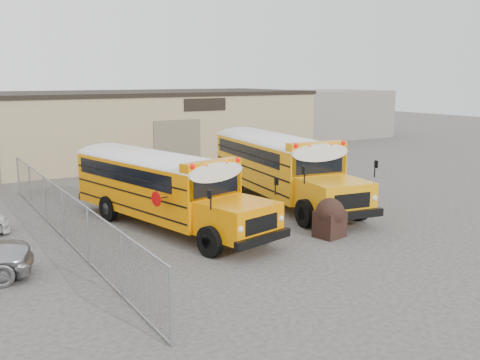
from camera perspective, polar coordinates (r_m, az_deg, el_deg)
ground at (r=19.53m, az=1.51°, el=-5.83°), size 120.00×120.00×0.00m
warehouse at (r=37.22m, az=-15.64°, el=5.49°), size 30.20×10.20×4.67m
chainlink_fence at (r=19.69m, az=-18.29°, el=-3.52°), size 0.07×18.07×1.81m
distant_building_right at (r=52.50m, az=9.21°, el=7.02°), size 10.00×8.00×4.40m
school_bus_left at (r=25.57m, az=-16.22°, el=1.57°), size 4.46×10.13×2.88m
school_bus_right at (r=30.33m, az=-1.37°, el=3.65°), size 4.04×10.86×3.10m
tarp_bundle at (r=19.31m, az=9.56°, el=-3.93°), size 1.08×1.04×1.42m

